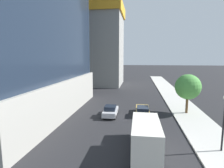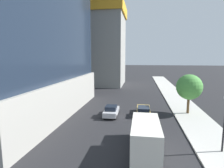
# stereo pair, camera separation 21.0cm
# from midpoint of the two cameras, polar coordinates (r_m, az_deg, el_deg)

# --- Properties ---
(sidewalk) EXTENTS (4.66, 120.00, 0.15)m
(sidewalk) POSITION_cam_midpoint_polar(r_m,az_deg,el_deg) (23.66, 26.30, -12.97)
(sidewalk) COLOR #B2AFA8
(sidewalk) RESTS_ON ground
(construction_building) EXTENTS (15.14, 15.28, 33.20)m
(construction_building) POSITION_cam_midpoint_polar(r_m,az_deg,el_deg) (56.96, -4.46, 12.96)
(construction_building) COLOR gray
(construction_building) RESTS_ON ground
(street_lamp) EXTENTS (0.44, 0.44, 5.01)m
(street_lamp) POSITION_cam_midpoint_polar(r_m,az_deg,el_deg) (18.65, 31.08, -7.89)
(street_lamp) COLOR black
(street_lamp) RESTS_ON sidewalk
(street_tree) EXTENTS (3.67, 3.67, 5.73)m
(street_tree) POSITION_cam_midpoint_polar(r_m,az_deg,el_deg) (28.98, 22.15, -0.84)
(street_tree) COLOR brown
(street_tree) RESTS_ON sidewalk
(car_silver) EXTENTS (1.81, 4.06, 1.55)m
(car_silver) POSITION_cam_midpoint_polar(r_m,az_deg,el_deg) (26.49, -0.69, -8.31)
(car_silver) COLOR #B7B7BC
(car_silver) RESTS_ON ground
(car_gold) EXTENTS (1.89, 4.49, 1.36)m
(car_gold) POSITION_cam_midpoint_polar(r_m,az_deg,el_deg) (27.48, 9.16, -7.91)
(car_gold) COLOR #AD8938
(car_gold) RESTS_ON ground
(box_truck) EXTENTS (2.24, 7.65, 3.18)m
(box_truck) POSITION_cam_midpoint_polar(r_m,az_deg,el_deg) (16.54, 9.88, -15.08)
(box_truck) COLOR silver
(box_truck) RESTS_ON ground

